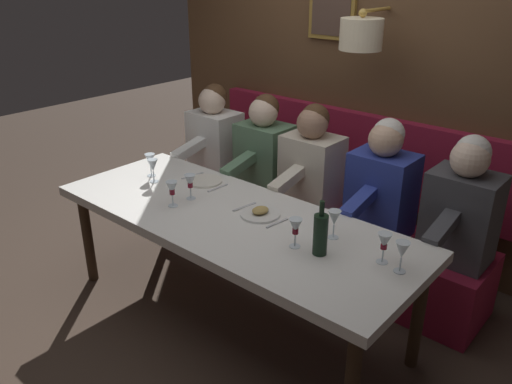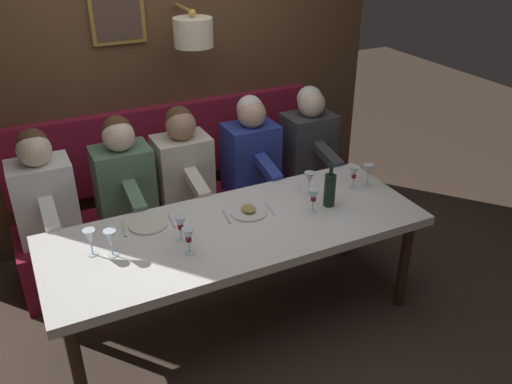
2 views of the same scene
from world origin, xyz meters
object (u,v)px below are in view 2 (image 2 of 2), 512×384
at_px(diner_nearest, 309,138).
at_px(diner_near, 251,149).
at_px(wine_glass_2, 110,238).
at_px(diner_middle, 183,162).
at_px(diner_far, 123,174).
at_px(wine_glass_4, 188,236).
at_px(wine_glass_7, 180,223).
at_px(wine_glass_1, 354,173).
at_px(wine_glass_6, 309,179).
at_px(wine_bottle, 330,189).
at_px(wine_glass_0, 314,196).
at_px(diner_farthest, 42,190).
at_px(wine_glass_5, 90,237).
at_px(dining_table, 237,235).
at_px(wine_glass_3, 368,171).

relative_size(diner_nearest, diner_near, 1.00).
relative_size(diner_near, wine_glass_2, 4.82).
bearing_deg(diner_middle, diner_far, 90.00).
relative_size(wine_glass_4, wine_glass_7, 1.00).
height_order(diner_far, wine_glass_7, diner_far).
xyz_separation_m(wine_glass_1, wine_glass_2, (-0.08, 1.70, 0.00)).
relative_size(wine_glass_6, wine_glass_7, 1.00).
bearing_deg(diner_middle, wine_glass_4, 162.46).
xyz_separation_m(diner_nearest, wine_bottle, (-0.91, 0.39, 0.04)).
relative_size(diner_middle, wine_glass_2, 4.82).
distance_m(diner_nearest, wine_glass_0, 1.07).
xyz_separation_m(diner_farthest, wine_glass_1, (-0.77, -1.96, 0.04)).
relative_size(wine_glass_2, wine_glass_6, 1.00).
distance_m(diner_middle, wine_bottle, 1.14).
relative_size(diner_near, wine_bottle, 2.64).
distance_m(wine_glass_4, wine_glass_6, 1.02).
relative_size(wine_glass_0, wine_bottle, 0.55).
relative_size(diner_far, wine_glass_1, 4.82).
bearing_deg(wine_glass_5, wine_glass_6, -86.94).
bearing_deg(dining_table, wine_glass_4, 111.35).
height_order(wine_glass_0, wine_glass_1, same).
relative_size(diner_farthest, wine_glass_6, 4.82).
bearing_deg(wine_glass_7, diner_nearest, -58.05).
xyz_separation_m(wine_glass_4, wine_bottle, (0.12, -1.02, 0.00)).
distance_m(diner_farthest, wine_glass_6, 1.79).
relative_size(diner_near, diner_farthest, 1.00).
bearing_deg(wine_glass_2, wine_glass_6, -84.32).
bearing_deg(diner_farthest, dining_table, -130.74).
bearing_deg(wine_glass_0, wine_bottle, -79.42).
distance_m(diner_middle, wine_glass_4, 1.07).
height_order(diner_near, wine_glass_7, diner_near).
distance_m(wine_glass_1, wine_glass_2, 1.70).
distance_m(diner_middle, diner_farthest, 0.99).
bearing_deg(wine_glass_2, wine_glass_3, -88.09).
bearing_deg(wine_glass_2, wine_glass_4, -113.31).
relative_size(wine_glass_1, wine_glass_5, 1.00).
bearing_deg(wine_glass_6, diner_far, 56.86).
bearing_deg(diner_middle, wine_glass_0, -149.35).
height_order(diner_nearest, diner_far, same).
xyz_separation_m(diner_far, wine_glass_7, (-0.88, -0.12, 0.04)).
xyz_separation_m(wine_glass_3, wine_bottle, (-0.11, 0.39, -0.00)).
bearing_deg(wine_glass_5, wine_glass_7, -99.20).
distance_m(diner_middle, wine_glass_3, 1.34).
distance_m(wine_glass_6, wine_bottle, 0.19).
relative_size(wine_glass_2, wine_glass_5, 1.00).
xyz_separation_m(diner_near, wine_glass_1, (-0.77, -0.42, 0.04)).
height_order(diner_nearest, diner_farthest, same).
bearing_deg(wine_glass_4, wine_glass_3, -80.68).
height_order(wine_glass_6, wine_glass_7, same).
bearing_deg(diner_near, wine_glass_3, -146.40).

